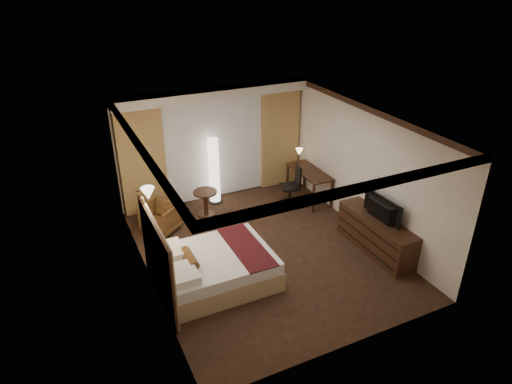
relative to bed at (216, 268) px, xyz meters
name	(u,v)px	position (x,y,z in m)	size (l,w,h in m)	color
floor	(265,252)	(1.20, 0.47, -0.29)	(4.50, 5.50, 0.01)	black
ceiling	(266,121)	(1.20, 0.47, 2.41)	(4.50, 5.50, 0.01)	white
back_wall	(213,143)	(1.20, 3.22, 1.06)	(4.50, 0.02, 2.70)	beige
left_wall	(145,217)	(-1.05, 0.47, 1.06)	(0.02, 5.50, 2.70)	beige
right_wall	(364,170)	(3.45, 0.47, 1.06)	(0.02, 5.50, 2.70)	beige
crown_molding	(266,125)	(1.20, 0.47, 2.35)	(4.50, 5.50, 0.12)	black
soffit	(214,93)	(1.20, 2.97, 2.31)	(4.50, 0.50, 0.20)	white
curtain_sheer	(214,148)	(1.20, 3.14, 0.96)	(2.48, 0.04, 2.45)	silver
curtain_left_drape	(142,162)	(-0.50, 3.08, 0.96)	(1.00, 0.14, 2.45)	tan
curtain_right_drape	(280,138)	(2.90, 3.08, 0.96)	(1.00, 0.14, 2.45)	tan
wall_sconce	(148,194)	(-0.89, 0.77, 1.33)	(0.24, 0.24, 0.24)	white
bed	(216,268)	(0.00, 0.00, 0.00)	(1.98, 1.54, 0.58)	white
headboard	(158,261)	(-1.00, 0.00, 0.46)	(0.12, 1.84, 1.50)	tan
armchair	(161,216)	(-0.43, 2.14, 0.06)	(0.68, 0.63, 0.70)	#452C14
side_table	(206,203)	(0.66, 2.37, 0.01)	(0.54, 0.54, 0.59)	black
floor_lamp	(214,171)	(1.08, 2.88, 0.51)	(0.34, 0.34, 1.61)	white
desk	(309,185)	(3.15, 2.02, 0.09)	(0.55, 1.31, 0.75)	black
desk_lamp	(299,157)	(3.15, 2.53, 0.63)	(0.18, 0.18, 0.34)	#FFD899
office_chair	(290,185)	(2.61, 1.97, 0.22)	(0.49, 0.49, 1.02)	black
dresser	(376,235)	(3.20, -0.42, 0.07)	(0.50, 1.86, 0.73)	black
television	(379,206)	(3.17, -0.42, 0.72)	(1.00, 0.58, 0.13)	black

